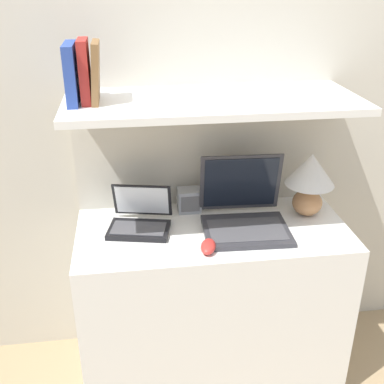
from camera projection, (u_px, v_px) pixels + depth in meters
wall_back at (202, 106)px, 2.07m from camera, size 6.00×0.05×2.40m
desk at (212, 304)px, 2.14m from camera, size 1.12×0.50×0.77m
back_riser at (203, 225)px, 2.28m from camera, size 1.12×0.04×1.27m
shelf at (213, 102)px, 1.81m from camera, size 1.12×0.45×0.03m
table_lamp at (310, 177)px, 2.03m from camera, size 0.21×0.21×0.28m
laptop_large at (244, 214)px, 1.98m from camera, size 0.36×0.34×0.28m
laptop_small at (140, 220)px, 1.97m from camera, size 0.28×0.25×0.17m
computer_mouse at (208, 246)px, 1.82m from camera, size 0.08×0.11×0.04m
router_box at (189, 200)px, 2.11m from camera, size 0.10×0.08×0.10m
book_blue at (72, 74)px, 1.70m from camera, size 0.04×0.18×0.21m
book_red at (85, 72)px, 1.70m from camera, size 0.03×0.13×0.22m
book_brown at (96, 73)px, 1.71m from camera, size 0.04×0.15×0.22m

